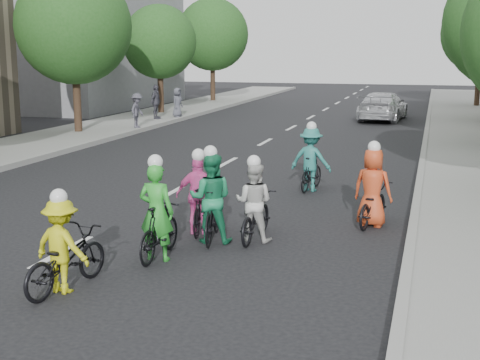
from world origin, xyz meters
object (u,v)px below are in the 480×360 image
at_px(cyclist_1, 372,196).
at_px(cyclist_2, 254,210).
at_px(spectator_0, 137,110).
at_px(cyclist_0, 311,164).
at_px(cyclist_5, 200,202).
at_px(cyclist_3, 158,223).
at_px(cyclist_6, 212,205).
at_px(follow_car_trail, 382,103).
at_px(cyclist_4, 64,254).
at_px(follow_car_lead, 383,106).
at_px(spectator_2, 177,102).
at_px(spectator_1, 156,102).

height_order(cyclist_1, cyclist_2, cyclist_1).
xyz_separation_m(cyclist_2, spectator_0, (-9.45, 15.14, 0.33)).
bearing_deg(spectator_0, cyclist_2, -148.92).
xyz_separation_m(cyclist_0, spectator_0, (-9.67, 10.37, 0.21)).
xyz_separation_m(cyclist_2, cyclist_5, (-1.17, 0.18, 0.04)).
height_order(cyclist_0, spectator_0, cyclist_0).
height_order(cyclist_3, cyclist_6, cyclist_3).
xyz_separation_m(follow_car_trail, spectator_0, (-9.83, -10.82, 0.30)).
bearing_deg(cyclist_4, cyclist_5, -93.64).
distance_m(cyclist_6, follow_car_lead, 23.11).
distance_m(cyclist_1, cyclist_3, 4.74).
distance_m(follow_car_lead, follow_car_trail, 3.23).
bearing_deg(cyclist_6, follow_car_lead, -103.59).
relative_size(follow_car_trail, spectator_0, 2.36).
bearing_deg(spectator_0, spectator_2, -0.44).
height_order(cyclist_1, follow_car_trail, cyclist_1).
height_order(cyclist_5, spectator_2, cyclist_5).
bearing_deg(spectator_2, cyclist_6, -148.76).
distance_m(cyclist_6, follow_car_trail, 26.31).
relative_size(cyclist_4, cyclist_5, 1.10).
relative_size(cyclist_3, spectator_0, 1.21).
height_order(cyclist_6, follow_car_lead, cyclist_6).
height_order(cyclist_0, cyclist_5, cyclist_0).
xyz_separation_m(cyclist_3, cyclist_4, (-0.75, -1.85, -0.06)).
distance_m(follow_car_trail, spectator_0, 14.63).
relative_size(cyclist_1, cyclist_6, 0.96).
relative_size(cyclist_1, cyclist_3, 0.96).
height_order(cyclist_4, cyclist_6, cyclist_6).
bearing_deg(spectator_1, cyclist_4, -159.62).
distance_m(cyclist_2, spectator_1, 21.47).
bearing_deg(spectator_2, cyclist_4, -154.40).
distance_m(cyclist_2, cyclist_5, 1.18).
distance_m(cyclist_3, cyclist_4, 1.99).
bearing_deg(spectator_2, cyclist_0, -139.53).
bearing_deg(cyclist_2, spectator_2, -63.09).
bearing_deg(cyclist_4, spectator_1, -60.13).
height_order(cyclist_4, cyclist_5, cyclist_5).
bearing_deg(cyclist_6, cyclist_0, -110.96).
relative_size(cyclist_4, spectator_1, 1.10).
height_order(cyclist_2, spectator_2, cyclist_2).
height_order(cyclist_3, spectator_1, cyclist_3).
distance_m(spectator_1, spectator_2, 1.35).
relative_size(cyclist_0, spectator_2, 1.20).
distance_m(cyclist_4, spectator_1, 23.80).
height_order(spectator_0, spectator_2, spectator_0).
distance_m(cyclist_3, spectator_1, 22.36).
distance_m(cyclist_5, spectator_0, 17.10).
xyz_separation_m(cyclist_1, follow_car_trail, (-1.69, 24.24, -0.00)).
bearing_deg(cyclist_3, follow_car_lead, -93.98).
relative_size(cyclist_1, follow_car_lead, 0.36).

